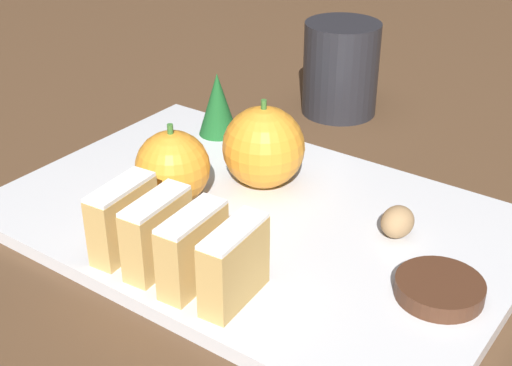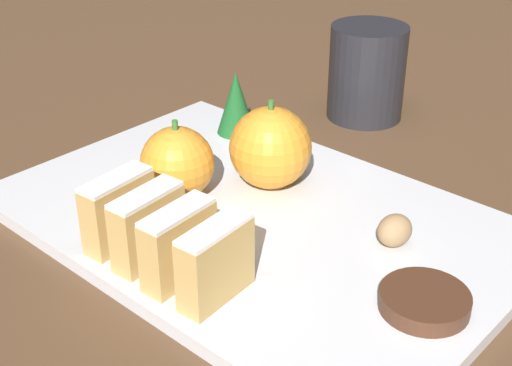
{
  "view_description": "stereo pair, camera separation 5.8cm",
  "coord_description": "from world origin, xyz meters",
  "views": [
    {
      "loc": [
        -0.42,
        -0.3,
        0.32
      ],
      "look_at": [
        0.0,
        0.0,
        0.04
      ],
      "focal_mm": 50.0,
      "sensor_mm": 36.0,
      "label": 1
    },
    {
      "loc": [
        -0.38,
        -0.34,
        0.32
      ],
      "look_at": [
        0.0,
        0.0,
        0.04
      ],
      "focal_mm": 50.0,
      "sensor_mm": 36.0,
      "label": 2
    }
  ],
  "objects": [
    {
      "name": "coffee_mug",
      "position": [
        0.26,
        0.07,
        0.05
      ],
      "size": [
        0.12,
        0.08,
        0.1
      ],
      "color": "#232328",
      "rests_on": "ground_plane"
    },
    {
      "name": "orange_near",
      "position": [
        -0.02,
        0.07,
        0.04
      ],
      "size": [
        0.06,
        0.06,
        0.07
      ],
      "color": "orange",
      "rests_on": "serving_platter"
    },
    {
      "name": "orange_far",
      "position": [
        0.05,
        0.03,
        0.05
      ],
      "size": [
        0.07,
        0.07,
        0.08
      ],
      "color": "orange",
      "rests_on": "serving_platter"
    },
    {
      "name": "stollen_slice_front",
      "position": [
        -0.1,
        -0.05,
        0.04
      ],
      "size": [
        0.06,
        0.03,
        0.06
      ],
      "color": "tan",
      "rests_on": "serving_platter"
    },
    {
      "name": "stollen_slice_second",
      "position": [
        -0.1,
        -0.02,
        0.04
      ],
      "size": [
        0.06,
        0.03,
        0.06
      ],
      "color": "tan",
      "rests_on": "serving_platter"
    },
    {
      "name": "ground_plane",
      "position": [
        0.0,
        0.0,
        0.0
      ],
      "size": [
        6.0,
        6.0,
        0.0
      ],
      "primitive_type": "plane",
      "color": "#513823"
    },
    {
      "name": "chocolate_cookie",
      "position": [
        -0.01,
        -0.17,
        0.02
      ],
      "size": [
        0.06,
        0.06,
        0.01
      ],
      "color": "#472819",
      "rests_on": "serving_platter"
    },
    {
      "name": "stollen_slice_third",
      "position": [
        -0.1,
        0.02,
        0.04
      ],
      "size": [
        0.06,
        0.03,
        0.06
      ],
      "color": "tan",
      "rests_on": "serving_platter"
    },
    {
      "name": "serving_platter",
      "position": [
        0.0,
        0.0,
        0.01
      ],
      "size": [
        0.29,
        0.43,
        0.01
      ],
      "color": "silver",
      "rests_on": "ground_plane"
    },
    {
      "name": "evergreen_sprig",
      "position": [
        0.11,
        0.13,
        0.04
      ],
      "size": [
        0.04,
        0.04,
        0.07
      ],
      "color": "#195623",
      "rests_on": "serving_platter"
    },
    {
      "name": "stollen_slice_fourth",
      "position": [
        -0.1,
        0.05,
        0.04
      ],
      "size": [
        0.06,
        0.03,
        0.06
      ],
      "color": "tan",
      "rests_on": "serving_platter"
    },
    {
      "name": "walnut",
      "position": [
        0.04,
        -0.11,
        0.02
      ],
      "size": [
        0.03,
        0.03,
        0.03
      ],
      "color": "#9E7A51",
      "rests_on": "serving_platter"
    }
  ]
}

